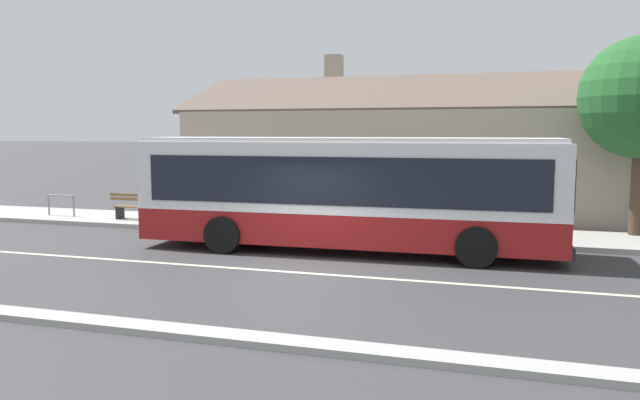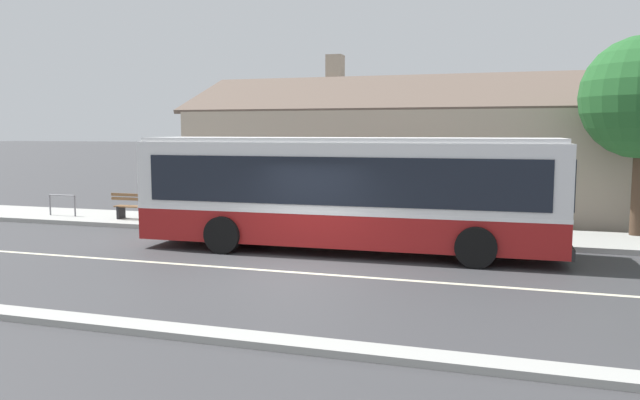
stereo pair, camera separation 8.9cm
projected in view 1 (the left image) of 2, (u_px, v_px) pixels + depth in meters
name	position (u px, v px, depth m)	size (l,w,h in m)	color
ground_plane	(294.00, 272.00, 14.41)	(300.00, 300.00, 0.00)	#38383A
sidewalk_far	(356.00, 230.00, 20.10)	(60.00, 3.00, 0.15)	#9E9E99
curb_near	(194.00, 333.00, 9.89)	(60.00, 0.50, 0.12)	#9E9E99
lane_divider_stripe	(294.00, 272.00, 14.41)	(60.00, 0.16, 0.01)	beige
community_building	(466.00, 159.00, 25.47)	(21.94, 8.68, 6.59)	tan
transit_bus	(347.00, 190.00, 16.84)	(11.38, 2.98, 3.08)	maroon
bench_by_building	(136.00, 208.00, 21.85)	(1.74, 0.51, 0.94)	brown
bike_rack	(61.00, 201.00, 22.84)	(1.16, 0.06, 0.78)	slate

